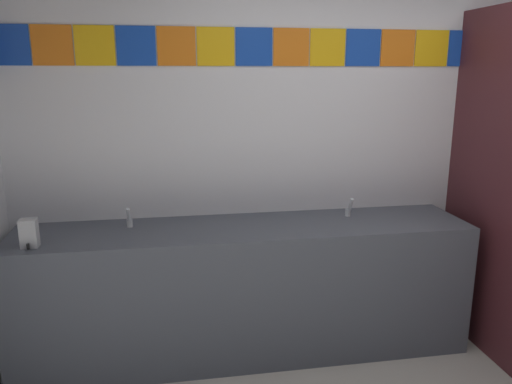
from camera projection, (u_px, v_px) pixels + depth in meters
The scene contains 5 objects.
wall_back at pixel (357, 129), 3.41m from camera, with size 4.59×0.09×2.80m.
vanity_counter at pixel (246, 288), 3.19m from camera, with size 2.83×0.59×0.85m.
faucet_left at pixel (129, 220), 3.05m from camera, with size 0.04×0.10×0.14m.
faucet_right at pixel (349, 209), 3.28m from camera, with size 0.04×0.10×0.14m.
soap_dispenser at pixel (29, 233), 2.70m from camera, with size 0.09×0.09×0.16m.
Camera 1 is at (-1.26, -1.55, 1.79)m, focal length 34.79 mm.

